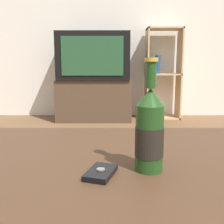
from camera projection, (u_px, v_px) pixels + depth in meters
The scene contains 7 objects.
back_wall at pixel (111, 21), 3.58m from camera, with size 8.00×0.05×2.60m.
coffee_table at pixel (111, 179), 0.76m from camera, with size 1.26×0.80×0.44m.
tv_stand at pixel (93, 100), 3.44m from camera, with size 0.95×0.50×0.52m.
television at pixel (93, 57), 3.34m from camera, with size 0.89×0.55×0.58m.
bookshelf at pixel (160, 72), 3.49m from camera, with size 0.45×0.30×1.18m.
beer_bottle at pixel (148, 131), 0.66m from camera, with size 0.07×0.07×0.29m.
cell_phone at pixel (99, 173), 0.65m from camera, with size 0.09×0.11×0.02m.
Camera 1 is at (0.00, -0.71, 0.71)m, focal length 42.00 mm.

